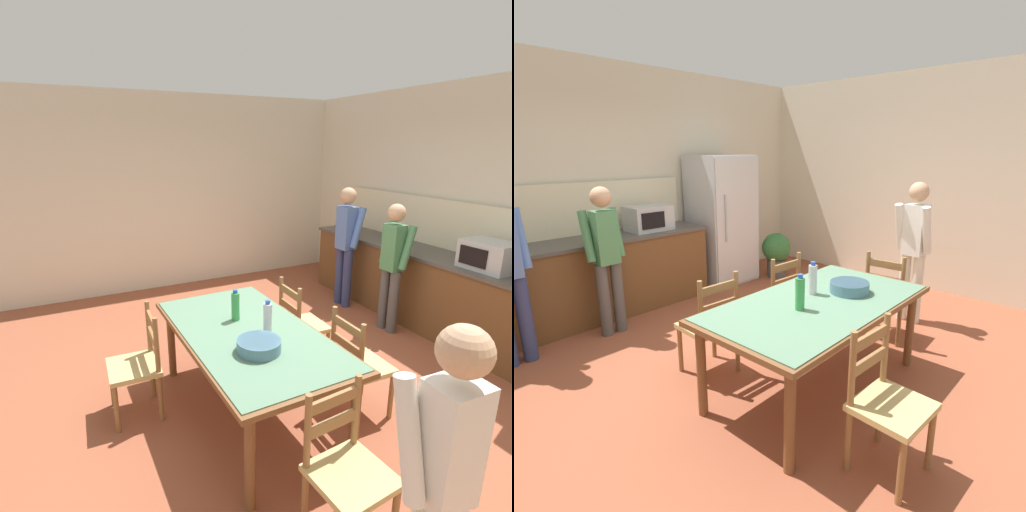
% 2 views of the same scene
% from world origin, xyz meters
% --- Properties ---
extents(ground_plane, '(8.32, 8.32, 0.00)m').
position_xyz_m(ground_plane, '(0.00, 0.00, 0.00)').
color(ground_plane, brown).
extents(wall_back, '(6.52, 0.12, 2.90)m').
position_xyz_m(wall_back, '(0.00, 2.66, 1.45)').
color(wall_back, beige).
rests_on(wall_back, ground).
extents(wall_left, '(0.12, 5.20, 2.90)m').
position_xyz_m(wall_left, '(-3.26, 0.00, 1.45)').
color(wall_left, beige).
rests_on(wall_left, ground).
extents(kitchen_counter, '(3.23, 0.66, 0.92)m').
position_xyz_m(kitchen_counter, '(-0.64, 2.23, 0.46)').
color(kitchen_counter, brown).
rests_on(kitchen_counter, ground).
extents(counter_splashback, '(3.19, 0.03, 0.60)m').
position_xyz_m(counter_splashback, '(-0.64, 2.54, 1.22)').
color(counter_splashback, beige).
rests_on(counter_splashback, kitchen_counter).
extents(microwave, '(0.50, 0.39, 0.30)m').
position_xyz_m(microwave, '(0.32, 2.21, 1.07)').
color(microwave, '#B2B7BC').
rests_on(microwave, kitchen_counter).
extents(dining_table, '(1.89, 1.05, 0.75)m').
position_xyz_m(dining_table, '(0.17, -0.49, 0.68)').
color(dining_table, brown).
rests_on(dining_table, ground).
extents(bottle_near_centre, '(0.07, 0.07, 0.27)m').
position_xyz_m(bottle_near_centre, '(-0.07, -0.49, 0.87)').
color(bottle_near_centre, green).
rests_on(bottle_near_centre, dining_table).
extents(bottle_off_centre, '(0.07, 0.07, 0.27)m').
position_xyz_m(bottle_off_centre, '(0.26, -0.36, 0.87)').
color(bottle_off_centre, silver).
rests_on(bottle_off_centre, dining_table).
extents(serving_bowl, '(0.32, 0.32, 0.09)m').
position_xyz_m(serving_bowl, '(0.50, -0.56, 0.80)').
color(serving_bowl, slate).
rests_on(serving_bowl, dining_table).
extents(chair_side_near_left, '(0.44, 0.42, 0.91)m').
position_xyz_m(chair_side_near_left, '(-0.24, -1.29, 0.44)').
color(chair_side_near_left, olive).
rests_on(chair_side_near_left, ground).
extents(chair_side_far_left, '(0.44, 0.42, 0.91)m').
position_xyz_m(chair_side_far_left, '(-0.27, 0.30, 0.44)').
color(chair_side_far_left, olive).
rests_on(chair_side_far_left, ground).
extents(chair_side_far_right, '(0.43, 0.41, 0.91)m').
position_xyz_m(chair_side_far_right, '(0.57, 0.32, 0.44)').
color(chair_side_far_right, olive).
rests_on(chair_side_far_right, ground).
extents(chair_head_end, '(0.43, 0.45, 0.91)m').
position_xyz_m(chair_head_end, '(1.40, -0.47, 0.44)').
color(chair_head_end, olive).
rests_on(chair_head_end, ground).
extents(person_at_sink, '(0.41, 0.28, 1.63)m').
position_xyz_m(person_at_sink, '(-1.35, 1.71, 0.92)').
color(person_at_sink, navy).
rests_on(person_at_sink, ground).
extents(person_at_counter, '(0.39, 0.27, 1.54)m').
position_xyz_m(person_at_counter, '(-0.48, 1.69, 0.86)').
color(person_at_counter, '#4C4C4C').
rests_on(person_at_counter, ground).
extents(person_by_table, '(0.28, 0.40, 1.56)m').
position_xyz_m(person_by_table, '(1.95, -0.45, 0.88)').
color(person_by_table, silver).
rests_on(person_by_table, ground).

